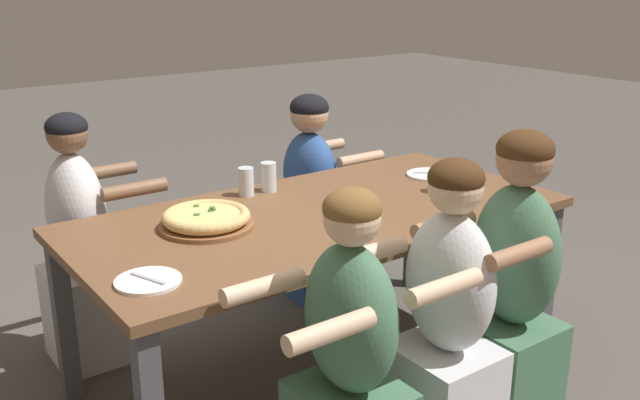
{
  "coord_description": "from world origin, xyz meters",
  "views": [
    {
      "loc": [
        -1.63,
        -2.26,
        1.71
      ],
      "look_at": [
        0.0,
        0.0,
        0.8
      ],
      "focal_mm": 40.0,
      "sensor_mm": 36.0,
      "label": 1
    }
  ],
  "objects": [
    {
      "name": "ground_plane",
      "position": [
        0.0,
        0.0,
        0.0
      ],
      "size": [
        18.0,
        18.0,
        0.0
      ],
      "primitive_type": "plane",
      "color": "#514C47",
      "rests_on": "ground"
    },
    {
      "name": "dining_table",
      "position": [
        0.0,
        0.0,
        0.68
      ],
      "size": [
        2.04,
        1.0,
        0.75
      ],
      "color": "brown",
      "rests_on": "ground"
    },
    {
      "name": "pizza_board_main",
      "position": [
        -0.47,
        0.1,
        0.79
      ],
      "size": [
        0.37,
        0.37,
        0.07
      ],
      "color": "brown",
      "rests_on": "dining_table"
    },
    {
      "name": "empty_plate_a",
      "position": [
        0.74,
        0.12,
        0.76
      ],
      "size": [
        0.22,
        0.22,
        0.02
      ],
      "color": "white",
      "rests_on": "dining_table"
    },
    {
      "name": "empty_plate_b",
      "position": [
        -0.86,
        -0.25,
        0.76
      ],
      "size": [
        0.22,
        0.22,
        0.02
      ],
      "color": "white",
      "rests_on": "dining_table"
    },
    {
      "name": "drinking_glass_a",
      "position": [
        -0.14,
        -0.42,
        0.8
      ],
      "size": [
        0.08,
        0.08,
        0.11
      ],
      "color": "silver",
      "rests_on": "dining_table"
    },
    {
      "name": "drinking_glass_b",
      "position": [
        -0.05,
        -0.34,
        0.8
      ],
      "size": [
        0.07,
        0.07,
        0.12
      ],
      "color": "silver",
      "rests_on": "dining_table"
    },
    {
      "name": "drinking_glass_c",
      "position": [
        -0.14,
        0.37,
        0.81
      ],
      "size": [
        0.07,
        0.07,
        0.13
      ],
      "color": "silver",
      "rests_on": "dining_table"
    },
    {
      "name": "drinking_glass_d",
      "position": [
        -0.02,
        0.36,
        0.81
      ],
      "size": [
        0.07,
        0.07,
        0.13
      ],
      "color": "silver",
      "rests_on": "dining_table"
    },
    {
      "name": "drinking_glass_e",
      "position": [
        0.62,
        -0.11,
        0.81
      ],
      "size": [
        0.08,
        0.08,
        0.13
      ],
      "color": "silver",
      "rests_on": "dining_table"
    },
    {
      "name": "diner_near_center",
      "position": [
        0.02,
        -0.72,
        0.51
      ],
      "size": [
        0.51,
        0.4,
        1.13
      ],
      "rotation": [
        0.0,
        0.0,
        1.57
      ],
      "color": "silver",
      "rests_on": "ground"
    },
    {
      "name": "diner_near_midleft",
      "position": [
        -0.41,
        -0.72,
        0.5
      ],
      "size": [
        0.51,
        0.4,
        1.1
      ],
      "rotation": [
        0.0,
        0.0,
        1.57
      ],
      "color": "#477556",
      "rests_on": "ground"
    },
    {
      "name": "diner_near_midright",
      "position": [
        0.36,
        -0.72,
        0.54
      ],
      "size": [
        0.51,
        0.4,
        1.18
      ],
      "rotation": [
        0.0,
        0.0,
        1.57
      ],
      "color": "#477556",
      "rests_on": "ground"
    },
    {
      "name": "diner_far_midright",
      "position": [
        0.46,
        0.72,
        0.51
      ],
      "size": [
        0.51,
        0.4,
        1.1
      ],
      "rotation": [
        0.0,
        0.0,
        -1.57
      ],
      "color": "#2D5193",
      "rests_on": "ground"
    },
    {
      "name": "diner_far_left",
      "position": [
        -0.78,
        0.72,
        0.51
      ],
      "size": [
        0.51,
        0.4,
        1.14
      ],
      "rotation": [
        0.0,
        0.0,
        -1.57
      ],
      "color": "silver",
      "rests_on": "ground"
    }
  ]
}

